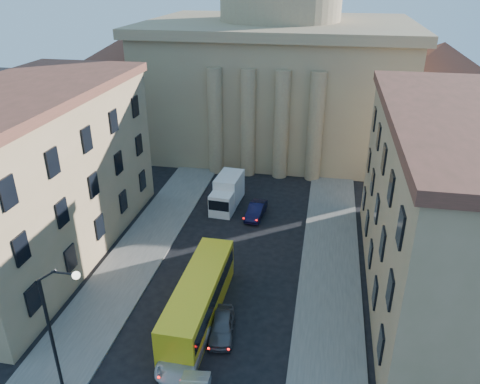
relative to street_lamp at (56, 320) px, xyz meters
name	(u,v)px	position (x,y,z in m)	size (l,w,h in m)	color
sidewalk_left	(116,286)	(-1.53, 10.00, -5.21)	(5.00, 60.00, 0.15)	#585650
sidewalk_right	(329,312)	(15.47, 10.00, -5.21)	(5.00, 60.00, 0.15)	#585650
church	(278,60)	(6.97, 47.47, 6.59)	(68.02, 28.76, 36.60)	#907559
building_left	(32,175)	(-10.03, 14.00, 2.14)	(11.60, 26.60, 14.70)	tan
building_right	(457,210)	(23.97, 14.00, 2.14)	(11.60, 26.60, 14.70)	tan
street_lamp	(56,320)	(0.00, 0.00, 0.00)	(2.62, 0.44, 8.83)	black
car_left_mid	(183,351)	(6.17, 3.51, -4.52)	(2.54, 5.52, 1.53)	silver
car_right_far	(222,326)	(8.11, 6.31, -4.58)	(1.68, 4.17, 1.42)	#4F4E53
car_right_distant	(256,210)	(7.77, 23.84, -4.57)	(1.51, 4.32, 1.42)	black
city_bus	(199,297)	(6.08, 7.85, -3.55)	(2.83, 11.51, 3.23)	gold
box_truck	(227,193)	(4.33, 25.66, -3.74)	(2.77, 6.12, 3.27)	silver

